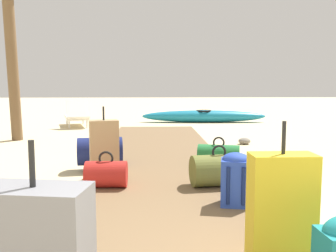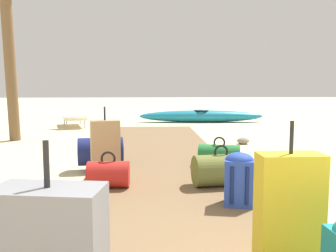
# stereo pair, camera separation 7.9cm
# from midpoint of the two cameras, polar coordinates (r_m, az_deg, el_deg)

# --- Properties ---
(ground_plane) EXTENTS (60.00, 60.00, 0.00)m
(ground_plane) POSITION_cam_midpoint_polar(r_m,az_deg,el_deg) (4.64, -1.26, -8.66)
(ground_plane) COLOR beige
(boardwalk) EXTENTS (1.90, 9.06, 0.08)m
(boardwalk) POSITION_cam_midpoint_polar(r_m,az_deg,el_deg) (5.51, -1.60, -5.81)
(boardwalk) COLOR brown
(boardwalk) RESTS_ON ground
(suitcase_yellow) EXTENTS (0.39, 0.20, 0.91)m
(suitcase_yellow) POSITION_cam_midpoint_polar(r_m,az_deg,el_deg) (2.43, 17.10, -12.32)
(suitcase_yellow) COLOR gold
(suitcase_yellow) RESTS_ON boardwalk
(duffel_bag_green) EXTENTS (0.62, 0.42, 0.40)m
(duffel_bag_green) POSITION_cam_midpoint_polar(r_m,az_deg,el_deg) (5.25, 7.41, -4.39)
(duffel_bag_green) COLOR #237538
(duffel_bag_green) RESTS_ON boardwalk
(duffel_bag_navy) EXTENTS (0.66, 0.47, 0.50)m
(duffel_bag_navy) POSITION_cam_midpoint_polar(r_m,az_deg,el_deg) (5.31, -10.70, -3.80)
(duffel_bag_navy) COLOR navy
(duffel_bag_navy) RESTS_ON boardwalk
(suitcase_tan) EXTENTS (0.40, 0.29, 0.85)m
(suitcase_tan) POSITION_cam_midpoint_polar(r_m,az_deg,el_deg) (4.78, -10.05, -3.16)
(suitcase_tan) COLOR tan
(suitcase_tan) RESTS_ON boardwalk
(backpack_black) EXTENTS (0.28, 0.26, 0.54)m
(backpack_black) POSITION_cam_midpoint_polar(r_m,az_deg,el_deg) (2.45, -18.79, -13.95)
(backpack_black) COLOR black
(backpack_black) RESTS_ON boardwalk
(duffel_bag_olive) EXTENTS (0.65, 0.43, 0.46)m
(duffel_bag_olive) POSITION_cam_midpoint_polar(r_m,az_deg,el_deg) (4.21, 7.55, -6.69)
(duffel_bag_olive) COLOR olive
(duffel_bag_olive) RESTS_ON boardwalk
(backpack_blue) EXTENTS (0.31, 0.30, 0.50)m
(backpack_blue) POSITION_cam_midpoint_polar(r_m,az_deg,el_deg) (3.55, 10.17, -7.75)
(backpack_blue) COLOR #2847B7
(backpack_blue) RESTS_ON boardwalk
(duffel_bag_red) EXTENTS (0.46, 0.30, 0.40)m
(duffel_bag_red) POSITION_cam_midpoint_polar(r_m,az_deg,el_deg) (4.16, -9.65, -7.27)
(duffel_bag_red) COLOR red
(duffel_bag_red) RESTS_ON boardwalk
(lounge_chair) EXTENTS (0.99, 1.65, 0.79)m
(lounge_chair) POSITION_cam_midpoint_polar(r_m,az_deg,el_deg) (10.96, -14.36, 1.60)
(lounge_chair) COLOR white
(lounge_chair) RESTS_ON ground
(kayak) EXTENTS (3.97, 0.77, 0.39)m
(kayak) POSITION_cam_midpoint_polar(r_m,az_deg,el_deg) (11.96, 4.90, 1.51)
(kayak) COLOR teal
(kayak) RESTS_ON ground
(rock_right_far) EXTENTS (0.33, 0.33, 0.13)m
(rock_right_far) POSITION_cam_midpoint_polar(r_m,az_deg,el_deg) (7.71, 11.13, -2.24)
(rock_right_far) COLOR gray
(rock_right_far) RESTS_ON ground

